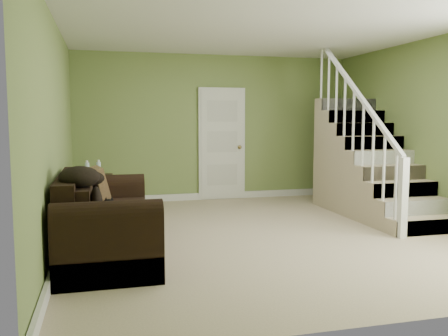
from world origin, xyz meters
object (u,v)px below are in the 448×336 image
side_table (94,197)px  cat (109,207)px  banana (119,218)px  sofa (103,224)px

side_table → cat: (0.19, -2.12, 0.23)m
side_table → banana: size_ratio=4.56×
side_table → cat: size_ratio=2.06×
banana → cat: bearing=72.6°
side_table → cat: 2.14m
sofa → cat: size_ratio=5.28×
side_table → cat: side_table is taller
sofa → banana: 0.59m
sofa → cat: (0.07, -0.17, 0.22)m
cat → banana: cat is taller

